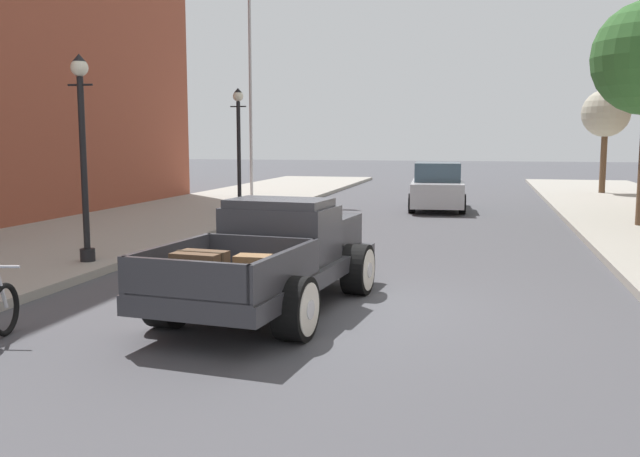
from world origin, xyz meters
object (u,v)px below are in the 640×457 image
object	(u,v)px
car_background_silver	(437,188)
flagpole	(255,55)
street_lamp_near	(83,143)
street_tree_farthest	(606,114)
hotrod_truck_gunmetal	(278,255)
street_lamp_far	(239,141)

from	to	relation	value
car_background_silver	flagpole	size ratio (longest dim) A/B	0.48
street_lamp_near	street_tree_farthest	distance (m)	23.69
hotrod_truck_gunmetal	street_tree_farthest	size ratio (longest dim) A/B	1.15
car_background_silver	street_lamp_far	size ratio (longest dim) A/B	1.14
flagpole	street_lamp_far	bearing A→B (deg)	-75.88
street_tree_farthest	flagpole	bearing A→B (deg)	-160.20
car_background_silver	street_lamp_near	bearing A→B (deg)	-114.10
street_lamp_far	street_tree_farthest	size ratio (longest dim) A/B	0.87
street_lamp_near	street_tree_farthest	bearing A→B (deg)	58.82
flagpole	street_tree_farthest	distance (m)	15.05
street_lamp_near	street_tree_farthest	xyz separation A→B (m)	(12.25, 20.25, 1.12)
hotrod_truck_gunmetal	street_lamp_near	xyz separation A→B (m)	(-4.36, 1.91, 1.63)
flagpole	street_tree_farthest	xyz separation A→B (m)	(14.00, 5.04, -2.26)
street_tree_farthest	street_lamp_far	bearing A→B (deg)	-136.75
street_lamp_near	street_lamp_far	world-z (taller)	same
car_background_silver	street_tree_farthest	size ratio (longest dim) A/B	1.00
flagpole	car_background_silver	bearing A→B (deg)	-18.40
car_background_silver	flagpole	xyz separation A→B (m)	(-7.44, 2.48, 5.00)
hotrod_truck_gunmetal	street_lamp_far	xyz separation A→B (m)	(-4.45, 10.55, 1.63)
flagpole	hotrod_truck_gunmetal	bearing A→B (deg)	-70.37
street_lamp_near	flagpole	distance (m)	15.68
hotrod_truck_gunmetal	street_tree_farthest	xyz separation A→B (m)	(7.89, 22.16, 2.75)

